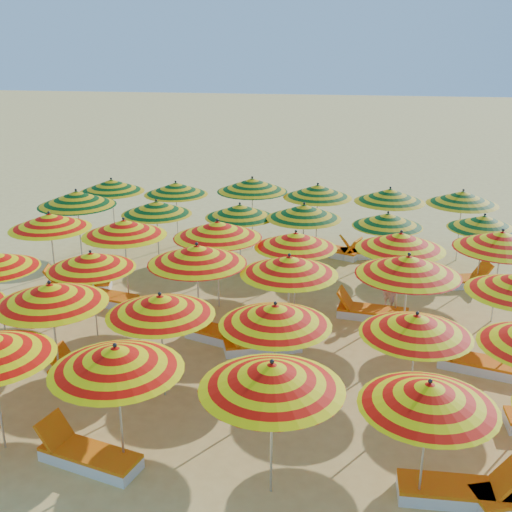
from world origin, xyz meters
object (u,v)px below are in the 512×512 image
umbrella_15 (289,265)px  umbrella_28 (388,220)px  umbrella_4 (429,395)px  umbrella_24 (77,198)px  umbrella_23 (502,240)px  lounger_12 (371,312)px  lounger_13 (459,281)px  lounger_1 (88,456)px  lounger_7 (221,335)px  umbrella_13 (91,261)px  umbrella_21 (296,240)px  umbrella_18 (50,221)px  umbrella_35 (463,198)px  lounger_10 (77,285)px  umbrella_3 (272,376)px  umbrella_27 (304,212)px  umbrella_8 (160,305)px  lounger_9 (479,364)px  umbrella_2 (116,359)px  umbrella_26 (240,211)px  umbrella_29 (484,222)px  umbrella_19 (124,228)px  lounger_5 (89,376)px  umbrella_34 (390,195)px  umbrella_32 (252,185)px  umbrella_33 (318,191)px  lounger_14 (334,251)px  umbrella_10 (416,325)px  lounger_2 (458,491)px  lounger_11 (104,297)px  umbrella_22 (401,241)px  umbrella_30 (112,186)px  umbrella_25 (156,208)px  umbrella_31 (176,189)px  umbrella_14 (197,254)px

umbrella_15 → umbrella_28: (2.26, 4.44, -0.16)m
umbrella_4 → umbrella_24: 12.81m
umbrella_4 → umbrella_23: bearing=71.3°
lounger_12 → umbrella_15: bearing=53.4°
lounger_13 → lounger_1: bearing=-144.4°
umbrella_24 → lounger_7: 6.88m
umbrella_13 → umbrella_21: 4.86m
lounger_1 → umbrella_18: bearing=-46.0°
umbrella_13 → umbrella_35: umbrella_35 is taller
lounger_10 → umbrella_24: bearing=-83.4°
umbrella_3 → umbrella_13: 6.65m
umbrella_23 → umbrella_27: bearing=155.0°
umbrella_8 → lounger_9: umbrella_8 is taller
umbrella_2 → umbrella_26: umbrella_2 is taller
umbrella_27 → umbrella_29: bearing=1.9°
lounger_12 → lounger_13: bearing=-127.4°
lounger_7 → lounger_12: 3.86m
umbrella_19 → lounger_5: 4.57m
umbrella_34 → umbrella_32: bearing=175.0°
umbrella_13 → lounger_1: bearing=-69.9°
umbrella_13 → umbrella_33: (4.65, 6.73, 0.16)m
umbrella_19 → umbrella_23: (9.19, 0.15, 0.07)m
umbrella_34 → lounger_14: 2.46m
umbrella_33 → lounger_12: size_ratio=1.34×
umbrella_19 → umbrella_32: bearing=62.5°
umbrella_10 → lounger_10: 9.97m
umbrella_26 → lounger_1: (-0.93, -9.09, -1.72)m
umbrella_35 → lounger_2: umbrella_35 is taller
lounger_11 → lounger_13: bearing=-150.7°
umbrella_13 → umbrella_22: size_ratio=0.91×
umbrella_30 → lounger_14: (7.28, -0.17, -1.82)m
umbrella_25 → lounger_14: bearing=21.9°
umbrella_2 → lounger_9: umbrella_2 is taller
umbrella_31 → lounger_5: 9.03m
umbrella_32 → lounger_5: size_ratio=1.47×
umbrella_34 → lounger_1: size_ratio=1.54×
umbrella_33 → umbrella_28: bearing=-47.5°
umbrella_25 → umbrella_24: bearing=-177.4°
umbrella_10 → umbrella_29: size_ratio=1.23×
umbrella_32 → lounger_1: (-0.92, -11.39, -1.95)m
umbrella_14 → umbrella_27: (2.02, 4.26, -0.10)m
lounger_11 → lounger_9: bearing=-179.8°
umbrella_29 → umbrella_32: (-6.72, 2.28, 0.27)m
umbrella_15 → umbrella_18: bearing=160.5°
umbrella_15 → lounger_13: size_ratio=1.48×
umbrella_33 → lounger_2: umbrella_33 is taller
umbrella_3 → umbrella_30: bearing=120.6°
umbrella_31 → lounger_9: umbrella_31 is taller
lounger_1 → lounger_5: (-0.98, 2.43, 0.00)m
lounger_5 → lounger_2: bearing=172.8°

